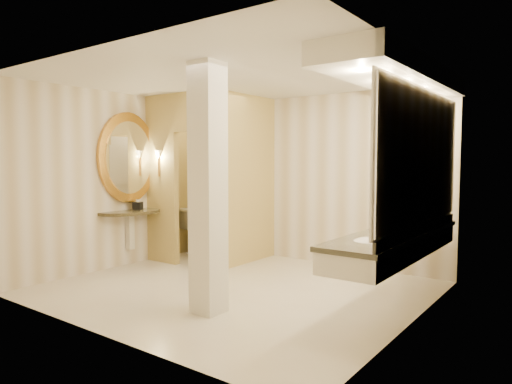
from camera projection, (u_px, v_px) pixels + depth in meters
floor at (236, 288)px, 5.93m from camera, size 4.50×4.50×0.00m
ceiling at (235, 78)px, 5.74m from camera, size 4.50×4.50×0.00m
wall_back at (312, 179)px, 7.44m from camera, size 4.50×0.02×2.70m
wall_front at (100, 194)px, 4.23m from camera, size 4.50×0.02×2.70m
wall_left at (124, 180)px, 7.17m from camera, size 0.02×4.00×2.70m
wall_right at (412, 192)px, 4.50m from camera, size 0.02×4.00×2.70m
toilet_closet at (219, 178)px, 7.27m from camera, size 1.50×1.55×2.70m
wall_sconce at (159, 156)px, 7.29m from camera, size 0.14×0.14×0.42m
vanity at (400, 163)px, 4.96m from camera, size 0.75×2.83×2.09m
console_shelf at (128, 180)px, 7.18m from camera, size 1.09×1.09×1.99m
pillar at (208, 189)px, 4.90m from camera, size 0.31×0.31×2.70m
tissue_box at (138, 206)px, 7.19m from camera, size 0.17×0.17×0.13m
toilet at (204, 230)px, 8.24m from camera, size 0.56×0.85×0.81m
soap_bottle_a at (404, 221)px, 5.37m from camera, size 0.07×0.07×0.13m
soap_bottle_b at (391, 227)px, 4.91m from camera, size 0.12×0.12×0.13m
soap_bottle_c at (401, 218)px, 5.26m from camera, size 0.11×0.11×0.23m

